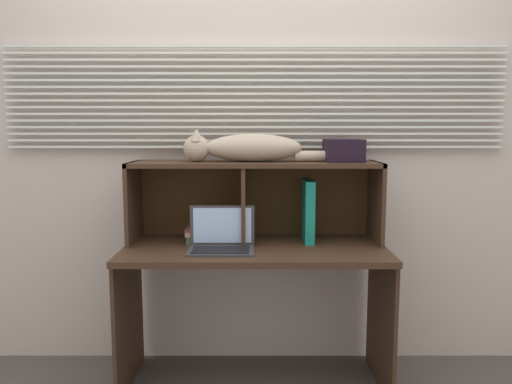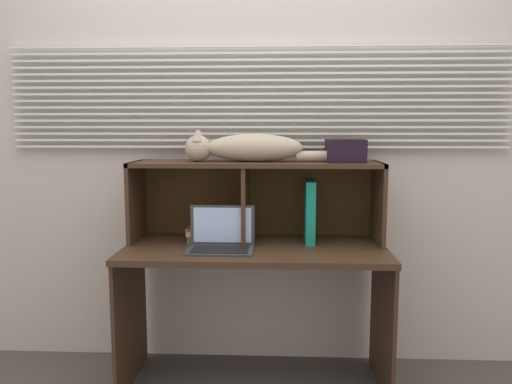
# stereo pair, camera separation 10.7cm
# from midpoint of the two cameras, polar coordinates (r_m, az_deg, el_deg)

# --- Properties ---
(back_panel_with_blinds) EXTENTS (4.40, 0.08, 2.50)m
(back_panel_with_blinds) POSITION_cam_midpoint_polar(r_m,az_deg,el_deg) (2.73, -1.12, 6.40)
(back_panel_with_blinds) COLOR beige
(back_panel_with_blinds) RESTS_ON ground
(desk) EXTENTS (1.29, 0.59, 0.72)m
(desk) POSITION_cam_midpoint_polar(r_m,az_deg,el_deg) (2.50, -1.25, -9.55)
(desk) COLOR #3E281A
(desk) RESTS_ON ground
(hutch_shelf_unit) EXTENTS (1.26, 0.33, 0.41)m
(hutch_shelf_unit) POSITION_cam_midpoint_polar(r_m,az_deg,el_deg) (2.56, -1.33, 0.81)
(hutch_shelf_unit) COLOR #3E281A
(hutch_shelf_unit) RESTS_ON desk
(cat) EXTENTS (0.79, 0.16, 0.16)m
(cat) POSITION_cam_midpoint_polar(r_m,az_deg,el_deg) (2.52, -2.34, 5.08)
(cat) COLOR #B5A58C
(cat) RESTS_ON hutch_shelf_unit
(laptop) EXTENTS (0.31, 0.20, 0.21)m
(laptop) POSITION_cam_midpoint_polar(r_m,az_deg,el_deg) (2.39, -5.13, -5.60)
(laptop) COLOR #363636
(laptop) RESTS_ON desk
(binder_upright) EXTENTS (0.05, 0.22, 0.32)m
(binder_upright) POSITION_cam_midpoint_polar(r_m,az_deg,el_deg) (2.56, 4.96, -2.15)
(binder_upright) COLOR #15836E
(binder_upright) RESTS_ON desk
(book_stack) EXTENTS (0.21, 0.21, 0.08)m
(book_stack) POSITION_cam_midpoint_polar(r_m,az_deg,el_deg) (2.59, -6.65, -4.77)
(book_stack) COLOR #4C6B47
(book_stack) RESTS_ON desk
(storage_box) EXTENTS (0.19, 0.20, 0.11)m
(storage_box) POSITION_cam_midpoint_polar(r_m,az_deg,el_deg) (2.55, 8.97, 4.73)
(storage_box) COLOR black
(storage_box) RESTS_ON hutch_shelf_unit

